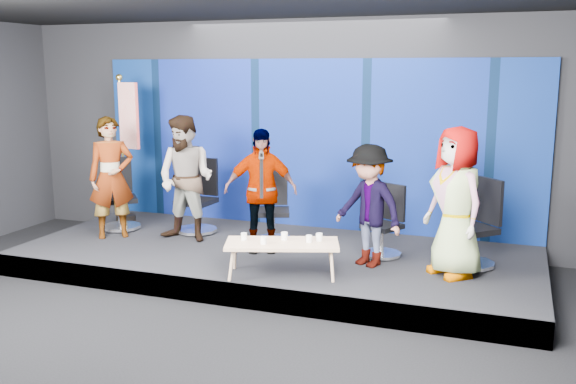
# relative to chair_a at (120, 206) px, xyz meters

# --- Properties ---
(ground) EXTENTS (10.00, 10.00, 0.00)m
(ground) POSITION_rel_chair_a_xyz_m (2.72, -2.79, -0.66)
(ground) COLOR black
(ground) RESTS_ON ground
(room_walls) EXTENTS (10.02, 8.02, 3.51)m
(room_walls) POSITION_rel_chair_a_xyz_m (2.72, -2.79, 1.77)
(room_walls) COLOR black
(room_walls) RESTS_ON ground
(riser) EXTENTS (7.00, 3.00, 0.30)m
(riser) POSITION_rel_chair_a_xyz_m (2.72, -0.29, -0.51)
(riser) COLOR black
(riser) RESTS_ON ground
(backdrop) EXTENTS (7.00, 0.08, 2.60)m
(backdrop) POSITION_rel_chair_a_xyz_m (2.72, 1.16, 0.94)
(backdrop) COLOR #072352
(backdrop) RESTS_ON riser
(chair_a) EXTENTS (0.87, 0.87, 1.10)m
(chair_a) POSITION_rel_chair_a_xyz_m (0.00, 0.00, 0.00)
(chair_a) COLOR silver
(chair_a) RESTS_ON riser
(panelist_a) EXTENTS (0.77, 0.74, 1.78)m
(panelist_a) POSITION_rel_chair_a_xyz_m (0.21, -0.46, 0.53)
(panelist_a) COLOR black
(panelist_a) RESTS_ON riser
(chair_b) EXTENTS (0.67, 0.67, 1.12)m
(chair_b) POSITION_rel_chair_a_xyz_m (1.25, 0.23, 0.01)
(chair_b) COLOR silver
(chair_b) RESTS_ON riser
(panelist_b) EXTENTS (0.92, 0.74, 1.81)m
(panelist_b) POSITION_rel_chair_a_xyz_m (1.33, -0.27, 0.54)
(panelist_b) COLOR black
(panelist_b) RESTS_ON riser
(chair_c) EXTENTS (0.75, 0.75, 1.03)m
(chair_c) POSITION_rel_chair_a_xyz_m (2.52, 0.09, -0.02)
(chair_c) COLOR silver
(chair_c) RESTS_ON riser
(panelist_c) EXTENTS (1.06, 0.73, 1.68)m
(panelist_c) POSITION_rel_chair_a_xyz_m (2.54, -0.41, 0.48)
(panelist_c) COLOR black
(panelist_c) RESTS_ON riser
(chair_d) EXTENTS (0.72, 0.72, 0.95)m
(chair_d) POSITION_rel_chair_a_xyz_m (4.17, -0.07, -0.05)
(chair_d) COLOR silver
(chair_d) RESTS_ON riser
(panelist_d) EXTENTS (1.15, 0.96, 1.54)m
(panelist_d) POSITION_rel_chair_a_xyz_m (4.06, -0.56, 0.41)
(panelist_d) COLOR black
(panelist_d) RESTS_ON riser
(chair_e) EXTENTS (0.88, 0.88, 1.11)m
(chair_e) POSITION_rel_chair_a_xyz_m (5.32, -0.14, 0.00)
(chair_e) COLOR silver
(chair_e) RESTS_ON riser
(panelist_e) EXTENTS (1.02, 1.03, 1.80)m
(panelist_e) POSITION_rel_chair_a_xyz_m (5.11, -0.59, 0.54)
(panelist_e) COLOR black
(panelist_e) RESTS_ON riser
(coffee_table) EXTENTS (1.46, 0.97, 0.41)m
(coffee_table) POSITION_rel_chair_a_xyz_m (3.18, -1.32, 0.02)
(coffee_table) COLOR #A27C5F
(coffee_table) RESTS_ON riser
(mug_a) EXTENTS (0.07, 0.07, 0.09)m
(mug_a) POSITION_rel_chair_a_xyz_m (2.72, -1.38, 0.10)
(mug_a) COLOR white
(mug_a) RESTS_ON coffee_table
(mug_b) EXTENTS (0.07, 0.07, 0.09)m
(mug_b) POSITION_rel_chair_a_xyz_m (3.01, -1.47, 0.10)
(mug_b) COLOR white
(mug_b) RESTS_ON coffee_table
(mug_c) EXTENTS (0.08, 0.08, 0.09)m
(mug_c) POSITION_rel_chair_a_xyz_m (3.17, -1.21, 0.10)
(mug_c) COLOR white
(mug_c) RESTS_ON coffee_table
(mug_d) EXTENTS (0.07, 0.07, 0.09)m
(mug_d) POSITION_rel_chair_a_xyz_m (3.49, -1.21, 0.10)
(mug_d) COLOR white
(mug_d) RESTS_ON coffee_table
(mug_e) EXTENTS (0.08, 0.08, 0.09)m
(mug_e) POSITION_rel_chair_a_xyz_m (3.58, -1.11, 0.10)
(mug_e) COLOR white
(mug_e) RESTS_ON coffee_table
(flag_stand) EXTENTS (0.53, 0.32, 2.37)m
(flag_stand) POSITION_rel_chair_a_xyz_m (-0.10, 0.42, 0.89)
(flag_stand) COLOR black
(flag_stand) RESTS_ON riser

